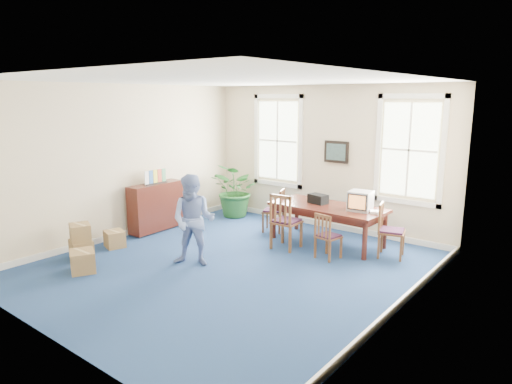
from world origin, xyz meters
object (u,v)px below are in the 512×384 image
Objects in this scene: credenza at (156,208)px; potted_plant at (237,190)px; conference_table at (327,224)px; crt_tv at (360,201)px; cardboard_boxes at (90,241)px; chair_near_left at (286,221)px; man at (194,220)px.

credenza is 2.13m from potted_plant.
crt_tv is (0.68, 0.05, 0.58)m from conference_table.
conference_table is 1.91× the size of cardboard_boxes.
crt_tv is at bearing -147.38° from chair_near_left.
crt_tv is at bearing 19.08° from credenza.
man is (-1.23, -2.54, 0.42)m from conference_table.
conference_table is 3.78m from credenza.
chair_near_left is 2.66m from potted_plant.
cardboard_boxes is (-2.94, -3.53, -0.05)m from conference_table.
chair_near_left reaches higher than conference_table.
man is (-1.91, -2.60, -0.16)m from crt_tv.
man is 1.22× the size of potted_plant.
crt_tv is 3.23m from man.
cardboard_boxes is (-3.62, -3.58, -0.63)m from crt_tv.
conference_table is at bearing 22.11° from credenza.
potted_plant is at bearing 88.27° from cardboard_boxes.
credenza is (-3.44, -1.56, 0.13)m from conference_table.
chair_near_left reaches higher than credenza.
chair_near_left is (-0.47, -0.78, 0.16)m from conference_table.
chair_near_left is 1.94m from man.
conference_table is 2.06× the size of chair_near_left.
man is 2.43m from credenza.
chair_near_left is at bearing 38.76° from man.
conference_table is at bearing -124.37° from chair_near_left.
credenza is 1.10× the size of cardboard_boxes.
credenza is at bearing -107.02° from potted_plant.
credenza is (-2.97, -0.78, -0.04)m from chair_near_left.
potted_plant is at bearing 70.63° from credenza.
conference_table is 2.86m from man.
potted_plant is (-2.35, 1.25, 0.11)m from chair_near_left.
potted_plant is (-2.82, 0.46, 0.28)m from conference_table.
conference_table is 1.72× the size of potted_plant.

